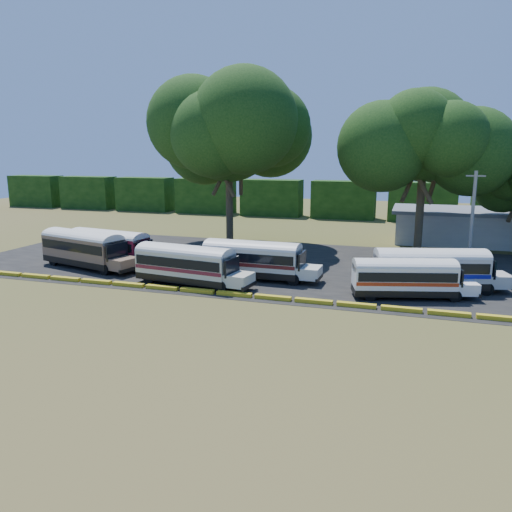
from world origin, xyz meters
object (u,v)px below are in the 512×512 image
(bus_white_red, at_px, (407,276))
(tree_west, at_px, (229,132))
(bus_red, at_px, (110,245))
(bus_cream_west, at_px, (187,263))
(bus_beige, at_px, (85,247))

(bus_white_red, distance_m, tree_west, 27.26)
(bus_red, distance_m, tree_west, 17.95)
(bus_cream_west, bearing_deg, bus_white_red, 12.16)
(bus_beige, height_order, bus_cream_west, bus_beige)
(bus_white_red, xyz_separation_m, tree_west, (-19.59, 15.42, 11.01))
(bus_beige, relative_size, tree_west, 0.59)
(bus_white_red, bearing_deg, bus_cream_west, 169.80)
(bus_white_red, relative_size, tree_west, 0.51)
(tree_west, bearing_deg, bus_cream_west, -80.89)
(bus_beige, distance_m, tree_west, 19.91)
(bus_red, bearing_deg, tree_west, 67.72)
(bus_red, height_order, bus_cream_west, bus_red)
(bus_beige, xyz_separation_m, bus_white_red, (28.52, -1.21, -0.31))
(bus_beige, distance_m, bus_red, 2.45)
(bus_beige, xyz_separation_m, bus_red, (1.40, 2.01, -0.10))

